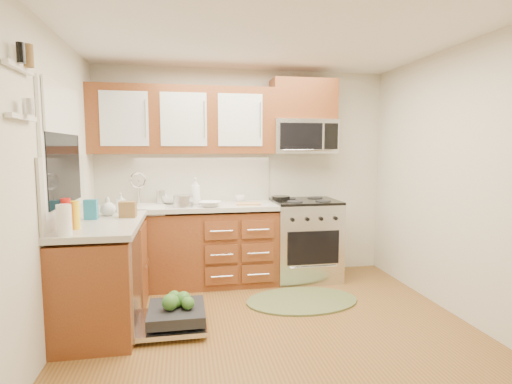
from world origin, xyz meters
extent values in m
plane|color=brown|center=(0.00, 0.00, 0.00)|extent=(3.50, 3.50, 0.00)
plane|color=white|center=(0.00, 0.00, 2.50)|extent=(3.50, 3.50, 0.00)
cube|color=beige|center=(0.00, 1.75, 1.25)|extent=(3.50, 0.04, 2.50)
cube|color=beige|center=(0.00, -1.75, 1.25)|extent=(3.50, 0.04, 2.50)
cube|color=beige|center=(-1.75, 0.00, 1.25)|extent=(0.04, 3.50, 2.50)
cube|color=beige|center=(1.75, 0.00, 1.25)|extent=(0.04, 3.50, 2.50)
cube|color=#5C2C14|center=(-0.73, 1.45, 0.42)|extent=(2.05, 0.60, 0.85)
cube|color=#5C2C14|center=(-1.45, 0.52, 0.42)|extent=(0.60, 1.25, 0.85)
cube|color=beige|center=(-0.72, 1.44, 0.90)|extent=(2.07, 0.64, 0.05)
cube|color=beige|center=(-1.44, 0.53, 0.90)|extent=(0.64, 1.27, 0.05)
cube|color=#BBB9A8|center=(-0.73, 1.74, 1.21)|extent=(2.05, 0.02, 0.57)
cube|color=#BBB9A8|center=(-1.74, 0.52, 1.21)|extent=(0.02, 1.25, 0.57)
cube|color=#5C2C14|center=(0.68, 1.57, 2.13)|extent=(0.76, 0.35, 0.47)
cube|color=white|center=(-1.71, 0.50, 1.88)|extent=(0.02, 0.96, 0.40)
cube|color=white|center=(-1.72, -0.35, 2.05)|extent=(0.04, 0.40, 0.03)
cube|color=white|center=(-1.72, -0.35, 1.75)|extent=(0.04, 0.40, 0.03)
cylinder|color=black|center=(0.40, 1.52, 0.97)|extent=(0.26, 0.26, 0.04)
cylinder|color=silver|center=(-0.75, 1.27, 0.99)|extent=(0.25, 0.25, 0.13)
cube|color=tan|center=(-0.02, 1.34, 0.93)|extent=(0.29, 0.20, 0.02)
cylinder|color=silver|center=(-1.00, 1.54, 1.00)|extent=(0.12, 0.12, 0.16)
cylinder|color=white|center=(-1.60, -0.02, 1.04)|extent=(0.11, 0.11, 0.23)
cylinder|color=yellow|center=(-1.58, 0.21, 1.04)|extent=(0.09, 0.09, 0.22)
cylinder|color=red|center=(-1.62, 0.11, 1.05)|extent=(0.09, 0.09, 0.26)
cube|color=brown|center=(-1.25, 0.70, 1.00)|extent=(0.15, 0.12, 0.15)
cube|color=teal|center=(-1.56, 0.65, 1.01)|extent=(0.12, 0.07, 0.18)
imported|color=#999999|center=(-0.46, 1.25, 0.95)|extent=(0.31, 0.31, 0.06)
imported|color=#999999|center=(-0.87, 1.60, 0.97)|extent=(0.37, 0.37, 0.09)
imported|color=#999999|center=(-0.09, 1.53, 0.97)|extent=(0.13, 0.13, 0.09)
imported|color=#999999|center=(-0.61, 1.43, 1.08)|extent=(0.12, 0.13, 0.31)
imported|color=#999999|center=(-1.36, 1.05, 1.02)|extent=(0.10, 0.10, 0.19)
imported|color=#999999|center=(-1.45, 0.83, 1.01)|extent=(0.16, 0.16, 0.18)
camera|label=1|loc=(-0.73, -3.09, 1.55)|focal=28.00mm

